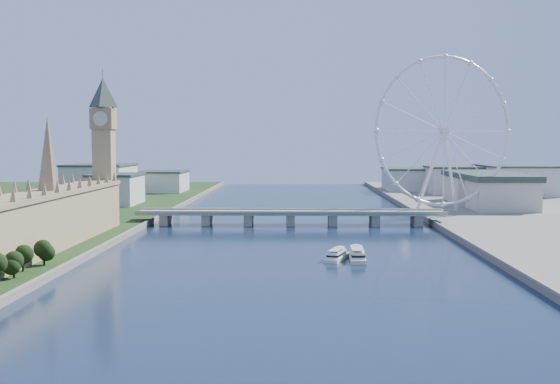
{
  "coord_description": "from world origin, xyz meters",
  "views": [
    {
      "loc": [
        5.14,
        -200.27,
        58.6
      ],
      "look_at": [
        -5.34,
        210.0,
        29.9
      ],
      "focal_mm": 45.0,
      "sensor_mm": 36.0,
      "label": 1
    }
  ],
  "objects": [
    {
      "name": "london_eye",
      "position": [
        119.98,
        355.08,
        67.52
      ],
      "size": [
        113.6,
        39.12,
        124.3
      ],
      "color": "silver",
      "rests_on": "ground"
    },
    {
      "name": "tour_boat_far",
      "position": [
        24.72,
        149.26,
        0.0
      ],
      "size": [
        14.72,
        28.1,
        6.0
      ],
      "primitive_type": null,
      "rotation": [
        0.0,
        0.0,
        -0.3
      ],
      "color": "silver",
      "rests_on": "ground"
    },
    {
      "name": "big_ben",
      "position": [
        -128.0,
        278.0,
        66.57
      ],
      "size": [
        20.02,
        20.02,
        110.0
      ],
      "color": "tan",
      "rests_on": "ground"
    },
    {
      "name": "city_skyline",
      "position": [
        39.22,
        560.08,
        16.96
      ],
      "size": [
        505.0,
        280.0,
        32.0
      ],
      "color": "beige",
      "rests_on": "ground"
    },
    {
      "name": "westminster_bridge",
      "position": [
        0.0,
        300.0,
        6.63
      ],
      "size": [
        220.0,
        22.0,
        9.5
      ],
      "color": "gray",
      "rests_on": "ground"
    },
    {
      "name": "tour_boat_near",
      "position": [
        34.83,
        148.07,
        0.0
      ],
      "size": [
        8.49,
        31.02,
        6.83
      ],
      "primitive_type": null,
      "rotation": [
        0.0,
        0.0,
        -0.02
      ],
      "color": "beige",
      "rests_on": "ground"
    },
    {
      "name": "ground",
      "position": [
        0.0,
        0.0,
        0.0
      ],
      "size": [
        2000.0,
        2000.0,
        0.0
      ],
      "primitive_type": "plane",
      "color": "#192B48",
      "rests_on": "ground"
    },
    {
      "name": "county_hall",
      "position": [
        175.0,
        430.0,
        0.0
      ],
      "size": [
        54.0,
        144.0,
        35.0
      ],
      "primitive_type": null,
      "color": "beige",
      "rests_on": "ground"
    },
    {
      "name": "parliament_range",
      "position": [
        -128.0,
        170.0,
        18.48
      ],
      "size": [
        24.0,
        200.0,
        70.0
      ],
      "color": "tan",
      "rests_on": "ground"
    }
  ]
}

